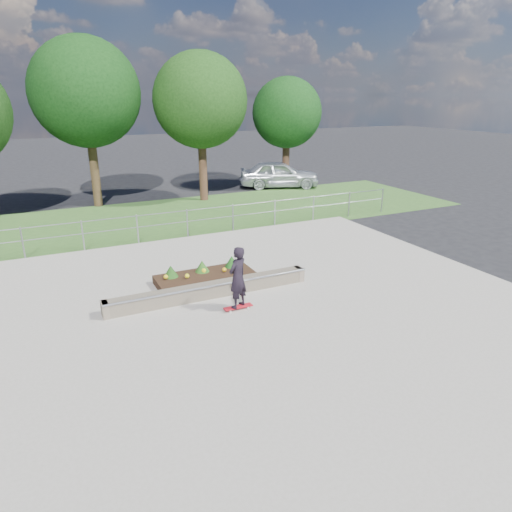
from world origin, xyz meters
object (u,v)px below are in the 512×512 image
at_px(planter_bed, 205,276).
at_px(skateboarder, 238,278).
at_px(parked_car, 279,174).
at_px(grind_ledge, 211,290).

height_order(planter_bed, skateboarder, skateboarder).
bearing_deg(parked_car, planter_bed, 164.68).
xyz_separation_m(planter_bed, parked_car, (9.46, 12.66, 0.60)).
height_order(grind_ledge, planter_bed, planter_bed).
xyz_separation_m(planter_bed, skateboarder, (0.15, -2.26, 0.73)).
relative_size(grind_ledge, parked_car, 1.22).
bearing_deg(parked_car, skateboarder, 169.46).
distance_m(grind_ledge, skateboarder, 1.36).
distance_m(planter_bed, parked_car, 15.82).
bearing_deg(skateboarder, parked_car, 58.03).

